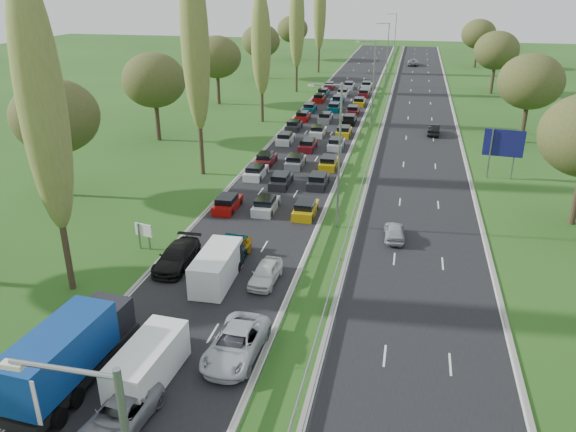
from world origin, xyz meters
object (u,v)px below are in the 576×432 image
Objects in this scene: white_van_front at (150,360)px; direction_sign at (503,145)px; near_car_3 at (177,256)px; white_van_rear at (218,266)px; blue_lorry at (72,351)px; info_sign at (144,233)px.

white_van_front is 1.05× the size of direction_sign.
white_van_rear is (3.60, -1.39, 0.36)m from near_car_3.
blue_lorry reaches higher than near_car_3.
white_van_front is at bearing -91.22° from white_van_rear.
white_van_front is at bearing 20.79° from blue_lorry.
blue_lorry reaches higher than info_sign.
direction_sign is (25.31, 38.85, 1.66)m from blue_lorry.
white_van_rear is at bearing 93.53° from white_van_front.
white_van_rear is (0.00, 10.61, 0.03)m from white_van_front.
white_van_rear is at bearing -26.27° from info_sign.
near_car_3 is 3.88m from white_van_rear.
info_sign is (-3.49, 15.25, -0.53)m from blue_lorry.
direction_sign is at bearing 61.04° from blue_lorry.
info_sign reaches higher than near_car_3.
white_van_front is at bearing -73.20° from near_car_3.
near_car_3 is 4.20m from info_sign.
white_van_front is at bearing -119.82° from direction_sign.
info_sign is at bearing -140.66° from direction_sign.
blue_lorry is 15.65m from info_sign.
direction_sign reaches higher than white_van_rear.
direction_sign is (21.64, 27.14, 2.41)m from white_van_rear.
info_sign is 0.40× the size of direction_sign.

